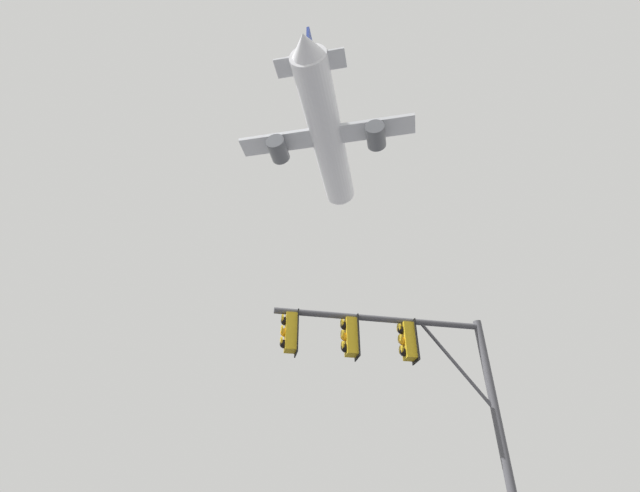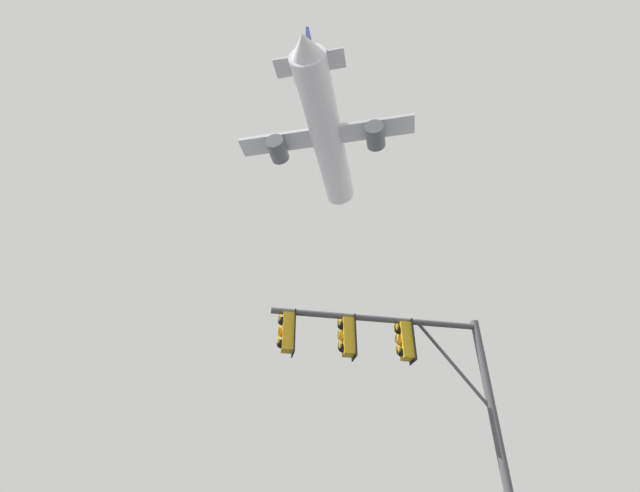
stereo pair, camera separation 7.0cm
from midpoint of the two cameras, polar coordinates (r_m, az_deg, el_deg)
The scene contains 2 objects.
signal_pole_near at distance 10.97m, azimuth 10.80°, elevation -15.65°, with size 5.27×1.23×6.31m.
airplane at distance 55.97m, azimuth 0.75°, elevation 13.80°, with size 21.26×27.52×7.50m.
Camera 1 is at (0.99, -3.12, 1.70)m, focal length 25.00 mm.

